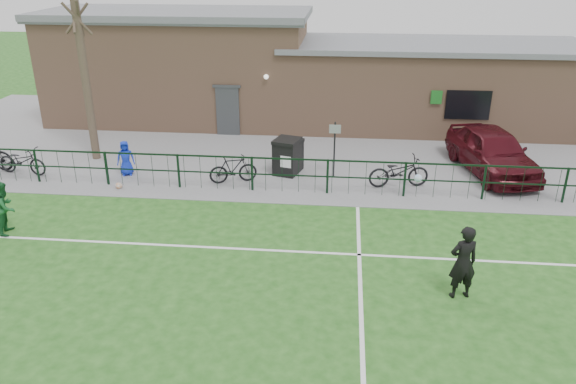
# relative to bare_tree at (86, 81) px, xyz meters

# --- Properties ---
(ground) EXTENTS (90.00, 90.00, 0.00)m
(ground) POSITION_rel_bare_tree_xyz_m (8.00, -10.50, -3.00)
(ground) COLOR #1E5017
(ground) RESTS_ON ground
(paving_strip) EXTENTS (34.00, 13.00, 0.02)m
(paving_strip) POSITION_rel_bare_tree_xyz_m (8.00, 3.00, -2.99)
(paving_strip) COLOR slate
(paving_strip) RESTS_ON ground
(pitch_line_touch) EXTENTS (28.00, 0.10, 0.01)m
(pitch_line_touch) POSITION_rel_bare_tree_xyz_m (8.00, -2.70, -3.00)
(pitch_line_touch) COLOR white
(pitch_line_touch) RESTS_ON ground
(pitch_line_mid) EXTENTS (28.00, 0.10, 0.01)m
(pitch_line_mid) POSITION_rel_bare_tree_xyz_m (8.00, -6.50, -3.00)
(pitch_line_mid) COLOR white
(pitch_line_mid) RESTS_ON ground
(pitch_line_perp) EXTENTS (0.10, 16.00, 0.01)m
(pitch_line_perp) POSITION_rel_bare_tree_xyz_m (10.00, -10.50, -3.00)
(pitch_line_perp) COLOR white
(pitch_line_perp) RESTS_ON ground
(perimeter_fence) EXTENTS (28.00, 0.10, 1.20)m
(perimeter_fence) POSITION_rel_bare_tree_xyz_m (8.00, -2.50, -2.40)
(perimeter_fence) COLOR black
(perimeter_fence) RESTS_ON ground
(bare_tree) EXTENTS (0.30, 0.30, 6.00)m
(bare_tree) POSITION_rel_bare_tree_xyz_m (0.00, 0.00, 0.00)
(bare_tree) COLOR #423428
(bare_tree) RESTS_ON ground
(wheelie_bin_left) EXTENTS (1.01, 1.09, 1.20)m
(wheelie_bin_left) POSITION_rel_bare_tree_xyz_m (7.50, -0.85, -2.38)
(wheelie_bin_left) COLOR black
(wheelie_bin_left) RESTS_ON paving_strip
(wheelie_bin_right) EXTENTS (0.94, 1.00, 1.08)m
(wheelie_bin_right) POSITION_rel_bare_tree_xyz_m (7.60, -0.59, -2.44)
(wheelie_bin_right) COLOR black
(wheelie_bin_right) RESTS_ON paving_strip
(sign_post) EXTENTS (0.08, 0.08, 2.00)m
(sign_post) POSITION_rel_bare_tree_xyz_m (9.17, -0.99, -1.98)
(sign_post) COLOR black
(sign_post) RESTS_ON paving_strip
(car_maroon) EXTENTS (2.94, 5.09, 1.63)m
(car_maroon) POSITION_rel_bare_tree_xyz_m (14.79, -0.02, -2.17)
(car_maroon) COLOR #430B13
(car_maroon) RESTS_ON paving_strip
(bicycle_c) EXTENTS (1.95, 0.93, 0.99)m
(bicycle_c) POSITION_rel_bare_tree_xyz_m (-1.91, -1.85, -2.49)
(bicycle_c) COLOR black
(bicycle_c) RESTS_ON paving_strip
(bicycle_d) EXTENTS (1.71, 0.99, 0.99)m
(bicycle_d) POSITION_rel_bare_tree_xyz_m (5.74, -1.90, -2.48)
(bicycle_d) COLOR black
(bicycle_d) RESTS_ON paving_strip
(bicycle_e) EXTENTS (2.15, 1.10, 1.08)m
(bicycle_e) POSITION_rel_bare_tree_xyz_m (11.37, -1.71, -2.44)
(bicycle_e) COLOR black
(bicycle_e) RESTS_ON paving_strip
(spectator_child) EXTENTS (0.71, 0.58, 1.25)m
(spectator_child) POSITION_rel_bare_tree_xyz_m (1.81, -1.56, -2.35)
(spectator_child) COLOR #142CBF
(spectator_child) RESTS_ON paving_strip
(goalkeeper_kick) EXTENTS (1.18, 3.79, 1.82)m
(goalkeeper_kick) POSITION_rel_bare_tree_xyz_m (12.26, -8.14, -2.08)
(goalkeeper_kick) COLOR black
(goalkeeper_kick) RESTS_ON ground
(outfield_player) EXTENTS (0.72, 0.85, 1.54)m
(outfield_player) POSITION_rel_bare_tree_xyz_m (0.06, -6.17, -2.23)
(outfield_player) COLOR #195729
(outfield_player) RESTS_ON ground
(ball_ground) EXTENTS (0.23, 0.23, 0.23)m
(ball_ground) POSITION_rel_bare_tree_xyz_m (1.98, -2.81, -2.89)
(ball_ground) COLOR silver
(ball_ground) RESTS_ON ground
(clubhouse) EXTENTS (24.25, 5.40, 4.96)m
(clubhouse) POSITION_rel_bare_tree_xyz_m (7.12, 6.00, -0.78)
(clubhouse) COLOR #A3775B
(clubhouse) RESTS_ON ground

